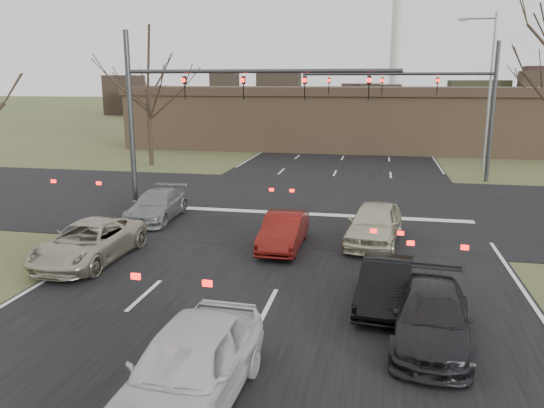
{
  "coord_description": "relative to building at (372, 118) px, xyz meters",
  "views": [
    {
      "loc": [
        2.65,
        -9.7,
        5.78
      ],
      "look_at": [
        -0.56,
        6.27,
        2.0
      ],
      "focal_mm": 35.0,
      "sensor_mm": 36.0,
      "label": 1
    }
  ],
  "objects": [
    {
      "name": "mast_arm_near",
      "position": [
        -7.23,
        -25.0,
        2.41
      ],
      "size": [
        12.12,
        0.24,
        8.0
      ],
      "color": "#383A3D",
      "rests_on": "ground"
    },
    {
      "name": "ground",
      "position": [
        -2.0,
        -38.0,
        -2.67
      ],
      "size": [
        360.0,
        360.0,
        0.0
      ],
      "primitive_type": "plane",
      "color": "#49532C",
      "rests_on": "ground"
    },
    {
      "name": "car_grey_ahead",
      "position": [
        -8.5,
        -27.12,
        -2.04
      ],
      "size": [
        1.97,
        4.37,
        1.24
      ],
      "primitive_type": "imported",
      "rotation": [
        0.0,
        0.0,
        0.05
      ],
      "color": "slate",
      "rests_on": "ground"
    },
    {
      "name": "road_cross",
      "position": [
        -2.0,
        -23.0,
        -2.65
      ],
      "size": [
        200.0,
        14.0,
        0.02
      ],
      "primitive_type": "cube",
      "color": "black",
      "rests_on": "ground"
    },
    {
      "name": "car_silver_suv",
      "position": [
        -8.5,
        -32.62,
        -2.01
      ],
      "size": [
        2.26,
        4.74,
        1.31
      ],
      "primitive_type": "imported",
      "rotation": [
        0.0,
        0.0,
        -0.02
      ],
      "color": "#A69D86",
      "rests_on": "ground"
    },
    {
      "name": "mast_arm_far",
      "position": [
        4.18,
        -15.0,
        2.35
      ],
      "size": [
        11.12,
        0.24,
        8.0
      ],
      "color": "#383A3D",
      "rests_on": "ground"
    },
    {
      "name": "car_red_ahead",
      "position": [
        -2.5,
        -29.95,
        -2.05
      ],
      "size": [
        1.33,
        3.75,
        1.23
      ],
      "primitive_type": "imported",
      "rotation": [
        0.0,
        0.0,
        -0.01
      ],
      "color": "#5E110D",
      "rests_on": "ground"
    },
    {
      "name": "car_black_hatch",
      "position": [
        1.0,
        -34.28,
        -2.07
      ],
      "size": [
        1.62,
        3.74,
        1.2
      ],
      "primitive_type": "imported",
      "rotation": [
        0.0,
        0.0,
        -0.1
      ],
      "color": "black",
      "rests_on": "ground"
    },
    {
      "name": "car_white_sedan",
      "position": [
        -2.5,
        -39.59,
        -1.88
      ],
      "size": [
        2.08,
        4.68,
        1.57
      ],
      "primitive_type": "imported",
      "rotation": [
        0.0,
        0.0,
        -0.05
      ],
      "color": "silver",
      "rests_on": "ground"
    },
    {
      "name": "building",
      "position": [
        0.0,
        0.0,
        0.0
      ],
      "size": [
        42.4,
        10.4,
        5.3
      ],
      "color": "brown",
      "rests_on": "ground"
    },
    {
      "name": "car_silver_ahead",
      "position": [
        0.64,
        -28.78,
        -1.92
      ],
      "size": [
        2.28,
        4.55,
        1.49
      ],
      "primitive_type": "imported",
      "rotation": [
        0.0,
        0.0,
        -0.12
      ],
      "color": "#BEB99A",
      "rests_on": "ground"
    },
    {
      "name": "road_main",
      "position": [
        -2.0,
        22.0,
        -2.66
      ],
      "size": [
        14.0,
        300.0,
        0.02
      ],
      "primitive_type": "cube",
      "color": "black",
      "rests_on": "ground"
    },
    {
      "name": "car_charcoal_sedan",
      "position": [
        2.0,
        -36.17,
        -2.06
      ],
      "size": [
        2.05,
        4.29,
        1.21
      ],
      "primitive_type": "imported",
      "rotation": [
        0.0,
        0.0,
        -0.09
      ],
      "color": "black",
      "rests_on": "ground"
    },
    {
      "name": "tree_left_far",
      "position": [
        -15.0,
        -13.0,
        4.68
      ],
      "size": [
        5.7,
        5.7,
        9.5
      ],
      "color": "black",
      "rests_on": "ground"
    },
    {
      "name": "streetlight_right_far",
      "position": [
        7.32,
        -11.0,
        2.92
      ],
      "size": [
        2.34,
        0.25,
        10.0
      ],
      "color": "gray",
      "rests_on": "ground"
    }
  ]
}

